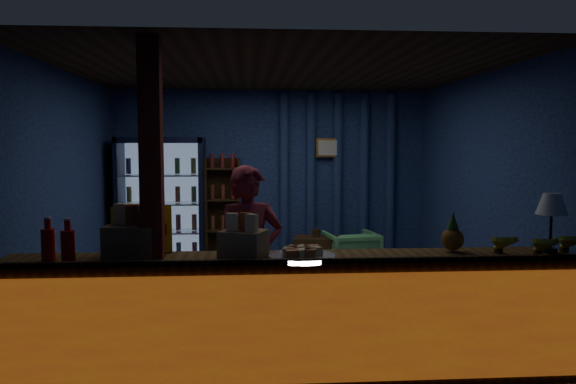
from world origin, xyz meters
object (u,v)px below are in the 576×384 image
Objects in this scene: shopkeeper at (249,259)px; table_lamp at (552,206)px; pastry_tray at (302,255)px; green_chair at (351,254)px.

shopkeeper is 3.43× the size of table_lamp.
pastry_tray is 2.02m from table_lamp.
shopkeeper is 3.04m from green_chair.
table_lamp is (2.38, -0.58, 0.51)m from shopkeeper.
table_lamp is at bearing 97.83° from green_chair.
table_lamp reaches higher than green_chair.
pastry_tray is at bearing -177.97° from table_lamp.
shopkeeper reaches higher than pastry_tray.
shopkeeper is at bearing 166.17° from table_lamp.
table_lamp reaches higher than pastry_tray.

